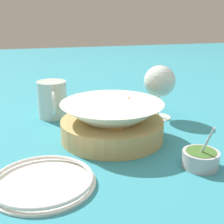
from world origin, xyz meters
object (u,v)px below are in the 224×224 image
food_basket (112,123)px  wine_glass (159,83)px  beer_mug (52,101)px  sauce_cup (201,158)px  side_plate (43,181)px

food_basket → wine_glass: 0.22m
food_basket → beer_mug: beer_mug is taller
food_basket → sauce_cup: same height
food_basket → beer_mug: 0.24m
food_basket → side_plate: 0.25m
sauce_cup → beer_mug: beer_mug is taller
beer_mug → side_plate: (0.38, -0.05, -0.04)m
food_basket → beer_mug: size_ratio=1.97×
sauce_cup → wine_glass: (-0.31, 0.04, 0.09)m
beer_mug → side_plate: size_ratio=0.65×
wine_glass → side_plate: bearing=-50.1°
food_basket → sauce_cup: 0.23m
beer_mug → wine_glass: bearing=74.1°
side_plate → beer_mug: bearing=172.2°
sauce_cup → wine_glass: 0.32m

